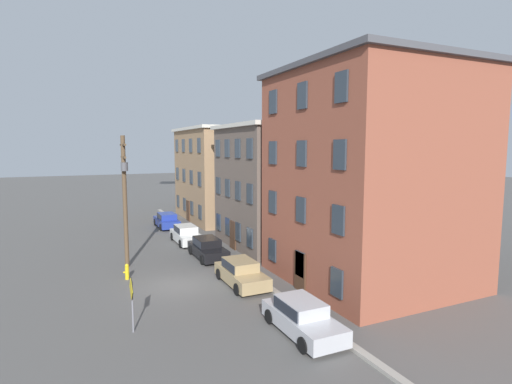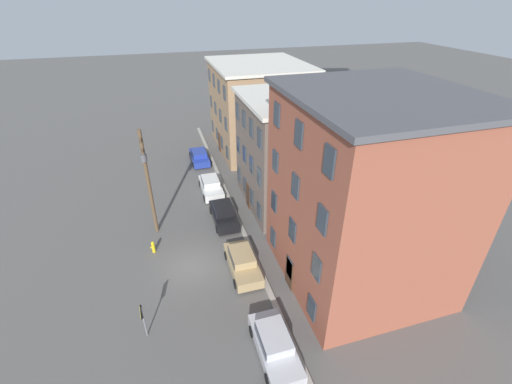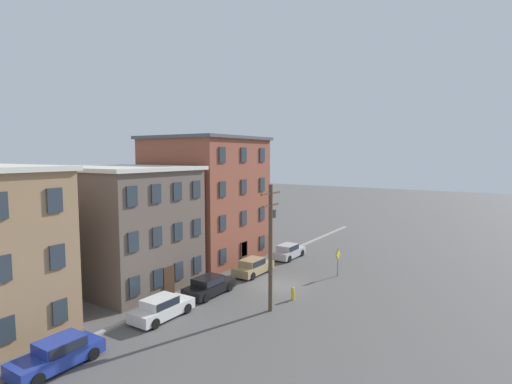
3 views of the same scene
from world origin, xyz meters
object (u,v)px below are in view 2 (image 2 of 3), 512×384
at_px(car_blue, 199,156).
at_px(fire_hydrant, 153,247).
at_px(car_black, 224,213).
at_px(car_tan, 242,261).
at_px(car_silver, 275,344).
at_px(utility_pole, 148,178).
at_px(caution_sign, 142,316).
at_px(car_white, 211,185).

relative_size(car_blue, fire_hydrant, 4.58).
bearing_deg(car_blue, car_black, 1.28).
xyz_separation_m(car_tan, fire_hydrant, (-3.72, -5.92, -0.27)).
relative_size(car_blue, car_tan, 1.00).
relative_size(car_silver, utility_pole, 0.51).
height_order(car_black, car_tan, same).
distance_m(car_tan, utility_pole, 9.40).
height_order(car_blue, car_tan, same).
distance_m(car_blue, fire_hydrant, 15.74).
xyz_separation_m(car_black, caution_sign, (9.83, -6.56, 0.90)).
bearing_deg(car_silver, car_tan, -179.79).
relative_size(car_tan, utility_pole, 0.51).
xyz_separation_m(car_silver, caution_sign, (-3.11, -6.61, 0.90)).
bearing_deg(fire_hydrant, car_black, 112.98).
height_order(car_white, car_tan, same).
bearing_deg(caution_sign, utility_pole, 174.21).
xyz_separation_m(car_black, car_silver, (12.94, 0.04, 0.00)).
height_order(car_blue, fire_hydrant, car_blue).
bearing_deg(car_blue, car_tan, 0.91).
bearing_deg(car_tan, utility_pole, -138.64).
height_order(utility_pole, fire_hydrant, utility_pole).
xyz_separation_m(caution_sign, utility_pole, (-9.95, 1.01, 3.25)).
bearing_deg(utility_pole, car_blue, 156.39).
relative_size(car_silver, fire_hydrant, 4.58).
height_order(car_blue, utility_pole, utility_pole).
bearing_deg(car_black, car_tan, 0.18).
height_order(car_white, fire_hydrant, car_white).
relative_size(car_white, car_tan, 1.00).
bearing_deg(car_white, car_black, 2.26).
distance_m(car_white, car_silver, 18.02).
height_order(car_white, utility_pole, utility_pole).
height_order(car_silver, utility_pole, utility_pole).
xyz_separation_m(car_white, fire_hydrant, (7.58, -5.70, -0.27)).
bearing_deg(utility_pole, car_silver, 23.21).
relative_size(car_white, car_black, 1.00).
relative_size(car_tan, caution_sign, 1.78).
xyz_separation_m(car_black, car_tan, (6.22, 0.02, 0.00)).
xyz_separation_m(car_blue, caution_sign, (22.03, -6.29, 0.90)).
bearing_deg(car_black, caution_sign, -33.72).
bearing_deg(car_white, utility_pole, -47.13).
bearing_deg(car_white, car_blue, -179.42).
xyz_separation_m(car_blue, car_tan, (18.41, 0.29, 0.00)).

